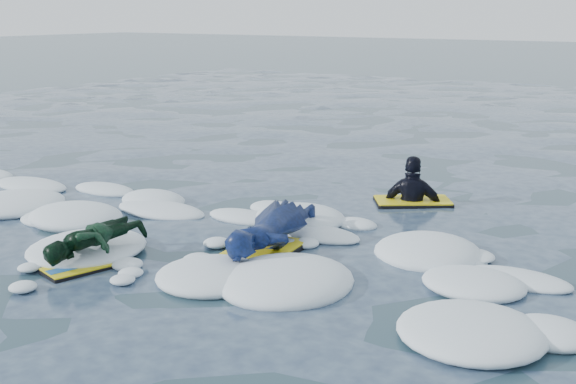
% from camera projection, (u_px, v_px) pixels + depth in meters
% --- Properties ---
extents(ground, '(120.00, 120.00, 0.00)m').
position_uv_depth(ground, '(156.00, 255.00, 7.77)').
color(ground, '#172938').
rests_on(ground, ground).
extents(foam_band, '(12.00, 3.10, 0.30)m').
position_uv_depth(foam_band, '(215.00, 231.00, 8.61)').
color(foam_band, white).
rests_on(foam_band, ground).
extents(prone_woman_unit, '(0.98, 1.88, 0.47)m').
position_uv_depth(prone_woman_unit, '(269.00, 232.00, 7.79)').
color(prone_woman_unit, black).
rests_on(prone_woman_unit, ground).
extents(prone_child_unit, '(0.68, 1.21, 0.44)m').
position_uv_depth(prone_child_unit, '(95.00, 245.00, 7.41)').
color(prone_child_unit, black).
rests_on(prone_child_unit, ground).
extents(waiting_rider_unit, '(1.15, 1.03, 1.52)m').
position_uv_depth(waiting_rider_unit, '(412.00, 211.00, 9.80)').
color(waiting_rider_unit, black).
rests_on(waiting_rider_unit, ground).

